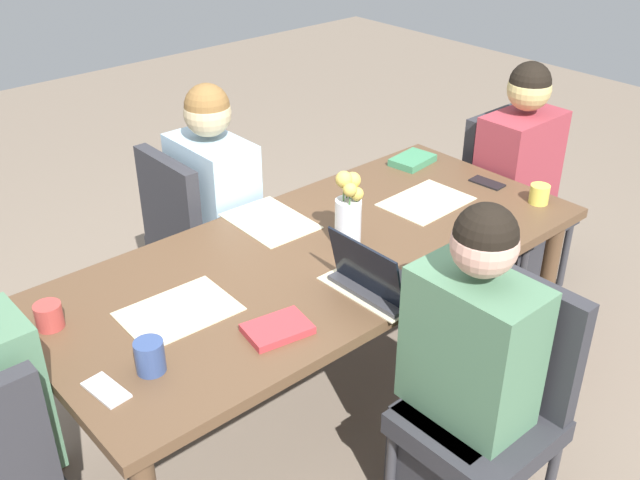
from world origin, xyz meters
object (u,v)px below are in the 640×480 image
(dining_table, at_px, (320,268))
(phone_black, at_px, (487,183))
(laptop_near_left_mid, at_px, (377,280))
(person_near_left_mid, at_px, (466,390))
(book_red_cover, at_px, (277,329))
(coffee_mug_near_right, at_px, (539,194))
(phone_silver, at_px, (106,390))
(coffee_mug_centre_left, at_px, (150,356))
(chair_near_left_mid, at_px, (494,396))
(person_far_right_near, at_px, (217,228))
(coffee_mug_near_left, at_px, (49,316))
(book_blue_cover, at_px, (412,160))
(chair_head_right_left_near, at_px, (508,193))
(chair_far_right_near, at_px, (196,234))
(person_head_right_left_near, at_px, (514,197))
(flower_vase, at_px, (348,211))

(dining_table, bearing_deg, phone_black, -2.60)
(dining_table, relative_size, laptop_near_left_mid, 6.64)
(person_near_left_mid, bearing_deg, book_red_cover, 134.95)
(coffee_mug_near_right, distance_m, phone_silver, 1.92)
(coffee_mug_centre_left, distance_m, phone_silver, 0.15)
(chair_near_left_mid, bearing_deg, coffee_mug_centre_left, 146.70)
(person_near_left_mid, height_order, person_far_right_near, same)
(coffee_mug_near_left, bearing_deg, person_far_right_near, 28.08)
(dining_table, bearing_deg, phone_silver, -169.21)
(book_blue_cover, bearing_deg, laptop_near_left_mid, -151.09)
(chair_head_right_left_near, height_order, phone_silver, chair_head_right_left_near)
(chair_head_right_left_near, height_order, chair_far_right_near, same)
(chair_head_right_left_near, bearing_deg, coffee_mug_near_left, 177.35)
(chair_far_right_near, xyz_separation_m, person_far_right_near, (0.07, -0.06, 0.03))
(person_far_right_near, xyz_separation_m, book_red_cover, (-0.44, -1.01, 0.22))
(chair_far_right_near, relative_size, coffee_mug_near_left, 10.39)
(coffee_mug_near_left, bearing_deg, person_near_left_mid, -44.27)
(laptop_near_left_mid, height_order, phone_silver, laptop_near_left_mid)
(person_near_left_mid, distance_m, phone_silver, 1.12)
(coffee_mug_near_left, bearing_deg, laptop_near_left_mid, -30.17)
(chair_near_left_mid, xyz_separation_m, person_far_right_near, (-0.06, 1.50, 0.03))
(chair_head_right_left_near, bearing_deg, book_blue_cover, 155.63)
(book_blue_cover, distance_m, phone_silver, 1.89)
(coffee_mug_near_right, bearing_deg, chair_head_right_left_near, 45.88)
(coffee_mug_near_right, height_order, phone_silver, coffee_mug_near_right)
(chair_near_left_mid, distance_m, person_far_right_near, 1.50)
(book_blue_cover, bearing_deg, chair_far_right_near, 146.15)
(person_head_right_left_near, height_order, book_blue_cover, person_head_right_left_near)
(book_blue_cover, height_order, phone_black, book_blue_cover)
(book_red_cover, bearing_deg, coffee_mug_near_left, 146.23)
(dining_table, bearing_deg, chair_near_left_mid, -84.49)
(person_head_right_left_near, bearing_deg, coffee_mug_near_right, -135.22)
(flower_vase, distance_m, phone_black, 0.85)
(phone_silver, bearing_deg, phone_black, -92.00)
(coffee_mug_centre_left, distance_m, book_red_cover, 0.40)
(person_head_right_left_near, xyz_separation_m, book_red_cover, (-1.71, -0.31, 0.22))
(person_head_right_left_near, relative_size, book_blue_cover, 5.97)
(flower_vase, bearing_deg, chair_head_right_left_near, 6.53)
(person_far_right_near, xyz_separation_m, phone_black, (0.93, -0.77, 0.21))
(person_far_right_near, relative_size, coffee_mug_near_right, 14.65)
(person_near_left_mid, bearing_deg, laptop_near_left_mid, 93.91)
(coffee_mug_near_left, bearing_deg, chair_head_right_left_near, -2.65)
(chair_head_right_left_near, height_order, person_near_left_mid, person_near_left_mid)
(coffee_mug_near_left, relative_size, book_blue_cover, 0.43)
(person_head_right_left_near, xyz_separation_m, chair_far_right_near, (-1.35, 0.75, -0.03))
(book_red_cover, distance_m, phone_black, 1.39)
(chair_near_left_mid, distance_m, coffee_mug_centre_left, 1.10)
(book_blue_cover, bearing_deg, person_far_right_near, 147.40)
(book_red_cover, relative_size, phone_silver, 1.33)
(person_head_right_left_near, relative_size, coffee_mug_near_left, 13.79)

